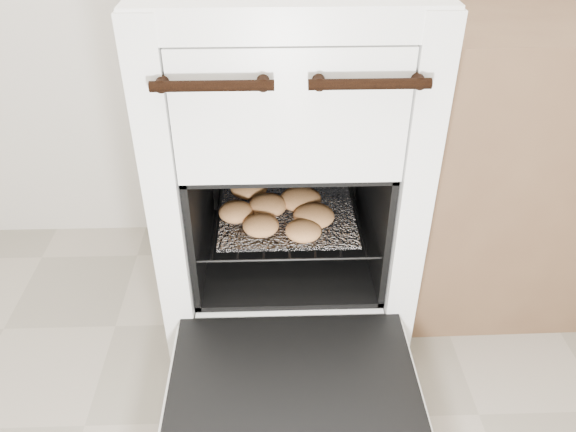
# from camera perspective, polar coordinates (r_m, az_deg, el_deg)

# --- Properties ---
(stove) EXTENTS (0.63, 0.70, 0.97)m
(stove) POSITION_cam_1_polar(r_m,az_deg,el_deg) (1.54, -0.19, 4.83)
(stove) COLOR white
(stove) RESTS_ON ground
(oven_door) EXTENTS (0.57, 0.44, 0.04)m
(oven_door) POSITION_cam_1_polar(r_m,az_deg,el_deg) (1.30, 0.58, -17.30)
(oven_door) COLOR black
(oven_door) RESTS_ON stove
(oven_rack) EXTENTS (0.46, 0.44, 0.01)m
(oven_rack) POSITION_cam_1_polar(r_m,az_deg,el_deg) (1.53, -0.10, 0.45)
(oven_rack) COLOR black
(oven_rack) RESTS_ON stove
(foil_sheet) EXTENTS (0.36, 0.32, 0.01)m
(foil_sheet) POSITION_cam_1_polar(r_m,az_deg,el_deg) (1.51, -0.08, 0.21)
(foil_sheet) COLOR white
(foil_sheet) RESTS_ON oven_rack
(baked_rolls) EXTENTS (0.32, 0.32, 0.05)m
(baked_rolls) POSITION_cam_1_polar(r_m,az_deg,el_deg) (1.48, -1.02, 0.77)
(baked_rolls) COLOR #E09859
(baked_rolls) RESTS_ON foil_sheet
(counter) EXTENTS (0.86, 0.58, 0.86)m
(counter) POSITION_cam_1_polar(r_m,az_deg,el_deg) (1.84, 24.64, 5.15)
(counter) COLOR brown
(counter) RESTS_ON ground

